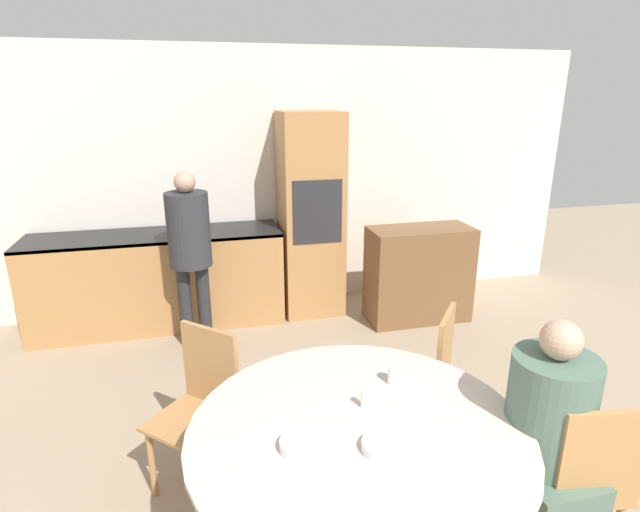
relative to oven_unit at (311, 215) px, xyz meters
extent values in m
cube|color=silver|center=(-0.25, 0.34, 0.30)|extent=(6.51, 0.05, 2.60)
cube|color=#AD7A47|center=(-1.49, -0.01, -0.54)|extent=(2.32, 0.60, 0.91)
cube|color=black|center=(-1.49, -0.01, -0.10)|extent=(2.32, 0.60, 0.03)
cube|color=#AD7A47|center=(0.00, 0.00, 0.00)|extent=(0.59, 0.58, 2.00)
cube|color=#28282D|center=(0.00, -0.29, 0.10)|extent=(0.47, 0.01, 0.60)
cube|color=brown|center=(0.97, -0.50, -0.53)|extent=(1.00, 0.45, 0.93)
cylinder|color=brown|center=(-0.48, -2.98, -0.63)|extent=(0.17, 0.17, 0.74)
cylinder|color=beige|center=(-0.48, -2.98, -0.24)|extent=(1.49, 1.49, 0.03)
cylinder|color=#AD7A47|center=(0.70, -3.02, -0.78)|extent=(0.04, 0.04, 0.43)
cylinder|color=#AD7A47|center=(0.38, -2.96, -0.78)|extent=(0.04, 0.04, 0.43)
cube|color=#AD7A47|center=(0.51, -3.15, -0.56)|extent=(0.46, 0.46, 0.02)
cube|color=#AD7A47|center=(0.48, -3.33, -0.31)|extent=(0.38, 0.09, 0.47)
cylinder|color=#AD7A47|center=(-1.44, -2.29, -0.78)|extent=(0.04, 0.04, 0.43)
cylinder|color=#AD7A47|center=(-1.20, -2.51, -0.78)|extent=(0.04, 0.04, 0.43)
cylinder|color=#AD7A47|center=(-1.22, -2.06, -0.78)|extent=(0.04, 0.04, 0.43)
cylinder|color=#AD7A47|center=(-0.98, -2.28, -0.78)|extent=(0.04, 0.04, 0.43)
cube|color=#AD7A47|center=(-1.21, -2.29, -0.56)|extent=(0.57, 0.57, 0.02)
cube|color=#AD7A47|center=(-1.08, -2.15, -0.31)|extent=(0.30, 0.28, 0.47)
cylinder|color=#AD7A47|center=(0.12, -1.96, -0.78)|extent=(0.04, 0.04, 0.43)
cylinder|color=#AD7A47|center=(-0.08, -2.22, -0.78)|extent=(0.04, 0.04, 0.43)
cylinder|color=#AD7A47|center=(0.37, -2.16, -0.78)|extent=(0.04, 0.04, 0.43)
cylinder|color=#AD7A47|center=(0.17, -2.41, -0.78)|extent=(0.04, 0.04, 0.43)
cube|color=#AD7A47|center=(0.15, -2.19, -0.56)|extent=(0.56, 0.56, 0.02)
cube|color=#AD7A47|center=(0.29, -2.30, -0.31)|extent=(0.26, 0.32, 0.47)
cube|color=#4C6656|center=(0.36, -3.18, -0.50)|extent=(0.34, 0.41, 0.12)
cylinder|color=#4C6656|center=(0.36, -3.12, -0.19)|extent=(0.37, 0.37, 0.52)
sphere|color=tan|center=(0.36, -3.12, 0.16)|extent=(0.18, 0.18, 0.18)
cylinder|color=#262628|center=(-1.25, -0.53, -0.62)|extent=(0.11, 0.11, 0.75)
cylinder|color=#262628|center=(-1.09, -0.53, -0.62)|extent=(0.11, 0.11, 0.75)
cylinder|color=#2D2D33|center=(-1.17, -0.53, 0.07)|extent=(0.36, 0.36, 0.63)
sphere|color=tan|center=(-1.17, -0.53, 0.47)|extent=(0.18, 0.18, 0.18)
cylinder|color=white|center=(-0.20, -2.69, -0.18)|extent=(0.06, 0.06, 0.09)
cylinder|color=white|center=(-0.75, -3.05, -0.21)|extent=(0.18, 0.18, 0.04)
cylinder|color=silver|center=(-0.42, -3.14, -0.21)|extent=(0.18, 0.18, 0.04)
cylinder|color=white|center=(-0.41, -2.84, -0.19)|extent=(0.03, 0.03, 0.07)
cylinder|color=silver|center=(-0.41, -2.84, -0.15)|extent=(0.03, 0.03, 0.01)
camera|label=1|loc=(-1.09, -4.71, 1.15)|focal=28.00mm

